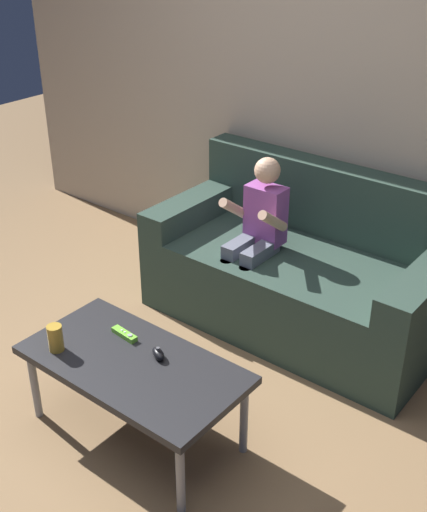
{
  "coord_description": "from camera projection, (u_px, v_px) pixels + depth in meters",
  "views": [
    {
      "loc": [
        1.67,
        -1.32,
        2.11
      ],
      "look_at": [
        -0.04,
        0.84,
        0.62
      ],
      "focal_mm": 46.18,
      "sensor_mm": 36.0,
      "label": 1
    }
  ],
  "objects": [
    {
      "name": "wall_back",
      "position": [
        337.0,
        84.0,
        3.5
      ],
      "size": [
        5.0,
        0.05,
        2.5
      ],
      "primitive_type": "cube",
      "color": "#B2A38E",
      "rests_on": "ground"
    },
    {
      "name": "nunchuk_black",
      "position": [
        158.0,
        354.0,
        2.79
      ],
      "size": [
        0.1,
        0.08,
        0.05
      ],
      "color": "black",
      "rests_on": "coffee_table"
    },
    {
      "name": "coffee_table",
      "position": [
        133.0,
        368.0,
        2.8
      ],
      "size": [
        0.98,
        0.51,
        0.4
      ],
      "color": "#232326",
      "rests_on": "ground"
    },
    {
      "name": "couch",
      "position": [
        300.0,
        272.0,
        3.64
      ],
      "size": [
        1.6,
        0.8,
        0.85
      ],
      "color": "#2D4238",
      "rests_on": "ground"
    },
    {
      "name": "person_seated_on_couch",
      "position": [
        256.0,
        233.0,
        3.5
      ],
      "size": [
        0.3,
        0.37,
        0.95
      ],
      "color": "slate",
      "rests_on": "ground"
    },
    {
      "name": "soda_can",
      "position": [
        55.0,
        338.0,
        2.82
      ],
      "size": [
        0.07,
        0.07,
        0.12
      ],
      "primitive_type": "cylinder",
      "color": "#B78C2D",
      "rests_on": "coffee_table"
    },
    {
      "name": "ground_plane",
      "position": [
        100.0,
        458.0,
        2.83
      ],
      "size": [
        10.0,
        10.0,
        0.0
      ],
      "primitive_type": "plane",
      "color": "olive"
    },
    {
      "name": "game_remote_lime_near_edge",
      "position": [
        125.0,
        334.0,
        2.93
      ],
      "size": [
        0.14,
        0.05,
        0.03
      ],
      "color": "#72C638",
      "rests_on": "coffee_table"
    }
  ]
}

